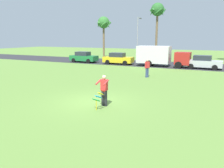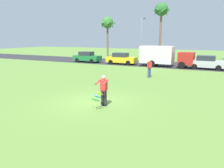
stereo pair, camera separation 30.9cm
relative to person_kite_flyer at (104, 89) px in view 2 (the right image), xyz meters
The scene contains 12 objects.
ground_plane 1.40m from the person_kite_flyer, 155.01° to the left, with size 120.00×120.00×0.00m, color olive.
road_strip 20.68m from the person_kite_flyer, 92.58° to the left, with size 120.00×8.00×0.01m, color #2D2D33.
person_kite_flyer is the anchor object (origin of this frame).
kite_held 0.69m from the person_kite_flyer, 90.72° to the right, with size 0.53×0.71×1.02m.
parked_car_green 22.33m from the person_kite_flyer, 125.20° to the left, with size 4.20×1.84×1.60m.
parked_car_yellow 19.59m from the person_kite_flyer, 111.41° to the left, with size 4.26×1.95×1.60m.
parked_truck_red_cab 18.29m from the person_kite_flyer, 93.91° to the left, with size 6.73×2.19×2.62m.
parked_car_silver 18.68m from the person_kite_flyer, 77.61° to the left, with size 4.25×1.94×1.60m.
palm_tree_left_near 29.96m from the person_kite_flyer, 117.27° to the left, with size 2.58×2.71×7.38m.
palm_tree_right_near 27.78m from the person_kite_flyer, 98.34° to the left, with size 2.58×2.71×9.19m.
streetlight_pole 26.69m from the person_kite_flyer, 104.89° to the left, with size 0.24×1.65×7.00m.
person_walker_near 9.72m from the person_kite_flyer, 92.47° to the left, with size 0.38×0.49×1.73m.
Camera 2 is at (6.61, -10.76, 3.73)m, focal length 35.58 mm.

